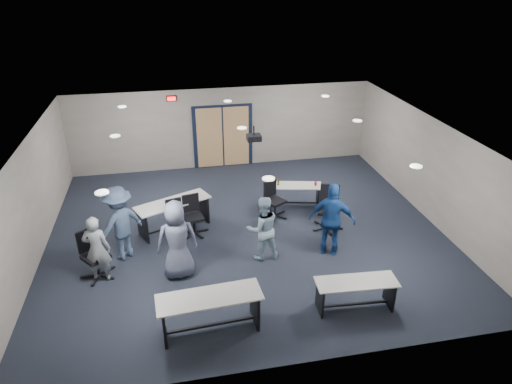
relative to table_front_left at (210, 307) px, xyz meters
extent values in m
plane|color=black|center=(1.29, 3.36, -0.54)|extent=(10.00, 10.00, 0.00)
cube|color=gray|center=(1.29, 7.86, 0.81)|extent=(10.00, 0.04, 2.70)
cube|color=gray|center=(1.29, -1.14, 0.81)|extent=(10.00, 0.04, 2.70)
cube|color=gray|center=(-3.71, 3.36, 0.81)|extent=(0.04, 9.00, 2.70)
cube|color=gray|center=(6.29, 3.36, 0.81)|extent=(0.04, 9.00, 2.70)
cube|color=silver|center=(1.29, 3.36, 2.16)|extent=(10.00, 9.00, 0.04)
cube|color=black|center=(1.29, 7.83, 0.51)|extent=(2.00, 0.06, 2.20)
cube|color=tan|center=(0.84, 7.81, 0.51)|extent=(0.85, 0.04, 2.05)
cube|color=tan|center=(1.74, 7.81, 0.51)|extent=(0.85, 0.04, 2.05)
cube|color=black|center=(-0.31, 7.81, 1.91)|extent=(0.32, 0.05, 0.18)
cube|color=#FF0C0C|center=(-0.31, 7.78, 1.91)|extent=(0.26, 0.02, 0.12)
cylinder|color=black|center=(1.59, 3.86, 2.04)|extent=(0.04, 0.04, 0.24)
cube|color=black|center=(1.59, 3.86, 1.86)|extent=(0.35, 0.30, 0.14)
cylinder|color=black|center=(1.59, 3.71, 1.86)|extent=(0.08, 0.03, 0.08)
cube|color=beige|center=(0.00, 0.00, 0.23)|extent=(1.99, 0.78, 0.03)
cube|color=black|center=(-0.86, -0.06, -0.16)|extent=(0.09, 0.60, 0.76)
cube|color=black|center=(0.86, 0.06, -0.16)|extent=(0.09, 0.60, 0.76)
cube|color=black|center=(0.00, 0.00, -0.43)|extent=(1.73, 0.17, 0.04)
cube|color=beige|center=(2.91, 0.05, 0.10)|extent=(1.66, 0.65, 0.03)
cube|color=black|center=(2.19, 0.10, -0.22)|extent=(0.08, 0.50, 0.63)
cube|color=black|center=(3.63, 0.00, -0.22)|extent=(0.08, 0.50, 0.63)
cube|color=black|center=(2.91, 0.05, -0.45)|extent=(1.44, 0.14, 0.04)
cube|color=beige|center=(-0.54, 3.90, 0.23)|extent=(2.04, 1.39, 0.03)
cube|color=black|center=(-1.33, 3.55, -0.16)|extent=(0.29, 0.56, 0.76)
cube|color=black|center=(0.25, 4.26, -0.16)|extent=(0.29, 0.56, 0.76)
cube|color=black|center=(-0.54, 3.90, -0.43)|extent=(1.60, 0.76, 0.04)
cube|color=beige|center=(2.87, 4.56, 0.09)|extent=(1.67, 0.86, 0.03)
cube|color=black|center=(2.18, 4.71, -0.23)|extent=(0.15, 0.48, 0.62)
cube|color=black|center=(3.56, 4.41, -0.23)|extent=(0.15, 0.48, 0.62)
cube|color=black|center=(2.87, 4.56, -0.45)|extent=(1.39, 0.35, 0.04)
cylinder|color=red|center=(3.47, 4.43, 0.16)|extent=(0.07, 0.07, 0.11)
imported|color=gray|center=(-2.20, 2.02, 0.25)|extent=(0.63, 0.47, 1.58)
imported|color=slate|center=(-0.50, 1.86, 0.38)|extent=(0.94, 0.65, 1.83)
imported|color=#99B8CB|center=(1.46, 2.16, 0.26)|extent=(0.82, 0.67, 1.59)
imported|color=navy|center=(3.08, 2.03, 0.38)|extent=(1.16, 0.87, 1.83)
imported|color=#3A4C68|center=(-1.76, 2.82, 0.38)|extent=(1.35, 1.27, 1.83)
camera|label=1|loc=(-0.44, -6.67, 5.71)|focal=32.00mm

